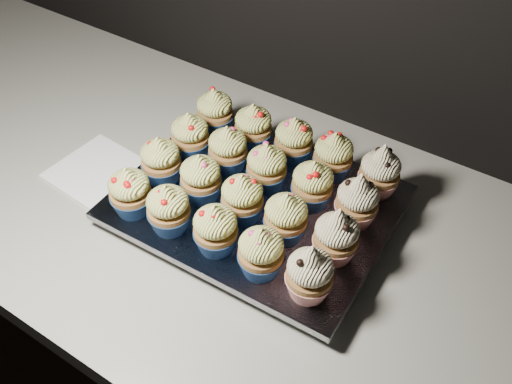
# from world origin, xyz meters

# --- Properties ---
(cabinet) EXTENTS (2.40, 0.60, 0.86)m
(cabinet) POSITION_xyz_m (0.00, 1.70, 0.43)
(cabinet) COLOR black
(cabinet) RESTS_ON ground
(worktop) EXTENTS (2.44, 0.64, 0.04)m
(worktop) POSITION_xyz_m (0.00, 1.70, 0.88)
(worktop) COLOR beige
(worktop) RESTS_ON cabinet
(napkin) EXTENTS (0.15, 0.15, 0.00)m
(napkin) POSITION_xyz_m (-0.25, 1.65, 0.90)
(napkin) COLOR white
(napkin) RESTS_ON worktop
(baking_tray) EXTENTS (0.38, 0.30, 0.02)m
(baking_tray) POSITION_xyz_m (0.03, 1.71, 0.91)
(baking_tray) COLOR black
(baking_tray) RESTS_ON worktop
(foil_lining) EXTENTS (0.41, 0.33, 0.01)m
(foil_lining) POSITION_xyz_m (0.03, 1.71, 0.93)
(foil_lining) COLOR silver
(foil_lining) RESTS_ON baking_tray
(cupcake_0) EXTENTS (0.06, 0.06, 0.08)m
(cupcake_0) POSITION_xyz_m (-0.11, 1.59, 0.97)
(cupcake_0) COLOR navy
(cupcake_0) RESTS_ON foil_lining
(cupcake_1) EXTENTS (0.06, 0.06, 0.08)m
(cupcake_1) POSITION_xyz_m (-0.04, 1.60, 0.97)
(cupcake_1) COLOR navy
(cupcake_1) RESTS_ON foil_lining
(cupcake_2) EXTENTS (0.06, 0.06, 0.08)m
(cupcake_2) POSITION_xyz_m (0.04, 1.60, 0.97)
(cupcake_2) COLOR navy
(cupcake_2) RESTS_ON foil_lining
(cupcake_3) EXTENTS (0.06, 0.06, 0.08)m
(cupcake_3) POSITION_xyz_m (0.11, 1.60, 0.97)
(cupcake_3) COLOR navy
(cupcake_3) RESTS_ON foil_lining
(cupcake_4) EXTENTS (0.06, 0.06, 0.10)m
(cupcake_4) POSITION_xyz_m (0.18, 1.61, 0.97)
(cupcake_4) COLOR red
(cupcake_4) RESTS_ON foil_lining
(cupcake_5) EXTENTS (0.06, 0.06, 0.08)m
(cupcake_5) POSITION_xyz_m (-0.12, 1.67, 0.97)
(cupcake_5) COLOR navy
(cupcake_5) RESTS_ON foil_lining
(cupcake_6) EXTENTS (0.06, 0.06, 0.08)m
(cupcake_6) POSITION_xyz_m (-0.04, 1.67, 0.97)
(cupcake_6) COLOR navy
(cupcake_6) RESTS_ON foil_lining
(cupcake_7) EXTENTS (0.06, 0.06, 0.08)m
(cupcake_7) POSITION_xyz_m (0.03, 1.67, 0.97)
(cupcake_7) COLOR navy
(cupcake_7) RESTS_ON foil_lining
(cupcake_8) EXTENTS (0.06, 0.06, 0.08)m
(cupcake_8) POSITION_xyz_m (0.11, 1.67, 0.97)
(cupcake_8) COLOR navy
(cupcake_8) RESTS_ON foil_lining
(cupcake_9) EXTENTS (0.06, 0.06, 0.10)m
(cupcake_9) POSITION_xyz_m (0.18, 1.68, 0.97)
(cupcake_9) COLOR red
(cupcake_9) RESTS_ON foil_lining
(cupcake_10) EXTENTS (0.06, 0.06, 0.08)m
(cupcake_10) POSITION_xyz_m (-0.12, 1.74, 0.97)
(cupcake_10) COLOR navy
(cupcake_10) RESTS_ON foil_lining
(cupcake_11) EXTENTS (0.06, 0.06, 0.08)m
(cupcake_11) POSITION_xyz_m (-0.05, 1.75, 0.97)
(cupcake_11) COLOR navy
(cupcake_11) RESTS_ON foil_lining
(cupcake_12) EXTENTS (0.06, 0.06, 0.08)m
(cupcake_12) POSITION_xyz_m (0.03, 1.75, 0.97)
(cupcake_12) COLOR navy
(cupcake_12) RESTS_ON foil_lining
(cupcake_13) EXTENTS (0.06, 0.06, 0.08)m
(cupcake_13) POSITION_xyz_m (0.10, 1.75, 0.97)
(cupcake_13) COLOR navy
(cupcake_13) RESTS_ON foil_lining
(cupcake_14) EXTENTS (0.06, 0.06, 0.10)m
(cupcake_14) POSITION_xyz_m (0.18, 1.75, 0.97)
(cupcake_14) COLOR red
(cupcake_14) RESTS_ON foil_lining
(cupcake_15) EXTENTS (0.06, 0.06, 0.08)m
(cupcake_15) POSITION_xyz_m (-0.12, 1.82, 0.97)
(cupcake_15) COLOR navy
(cupcake_15) RESTS_ON foil_lining
(cupcake_16) EXTENTS (0.06, 0.06, 0.08)m
(cupcake_16) POSITION_xyz_m (-0.04, 1.82, 0.97)
(cupcake_16) COLOR navy
(cupcake_16) RESTS_ON foil_lining
(cupcake_17) EXTENTS (0.06, 0.06, 0.08)m
(cupcake_17) POSITION_xyz_m (0.03, 1.82, 0.97)
(cupcake_17) COLOR navy
(cupcake_17) RESTS_ON foil_lining
(cupcake_18) EXTENTS (0.06, 0.06, 0.08)m
(cupcake_18) POSITION_xyz_m (0.10, 1.82, 0.97)
(cupcake_18) COLOR navy
(cupcake_18) RESTS_ON foil_lining
(cupcake_19) EXTENTS (0.06, 0.06, 0.10)m
(cupcake_19) POSITION_xyz_m (0.18, 1.83, 0.97)
(cupcake_19) COLOR red
(cupcake_19) RESTS_ON foil_lining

